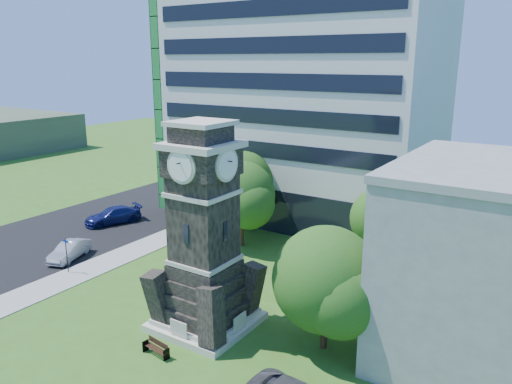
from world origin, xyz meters
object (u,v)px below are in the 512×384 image
Objects in this scene: clock_tower at (204,242)px; car_street_north at (113,215)px; car_street_mid at (69,251)px; park_bench at (157,347)px; street_sign at (66,252)px.

clock_tower is 2.26× the size of car_street_north.
clock_tower is 16.34m from car_street_mid.
car_street_mid is 0.77× the size of car_street_north.
car_street_mid is 16.47m from park_bench.
clock_tower is at bearing -26.67° from car_street_mid.
park_bench is at bearing -93.37° from clock_tower.
car_street_north is at bearing 124.41° from street_sign.
car_street_north is (-4.09, 8.08, 0.09)m from car_street_mid.
clock_tower reaches higher than street_sign.
clock_tower reaches higher than car_street_north.
clock_tower is 7.54× the size of park_bench.
street_sign is at bearing 178.69° from clock_tower.
car_street_north is 11.71m from street_sign.
street_sign is (-13.39, 0.31, -3.62)m from clock_tower.
street_sign is (-13.15, 4.29, 1.22)m from park_bench.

